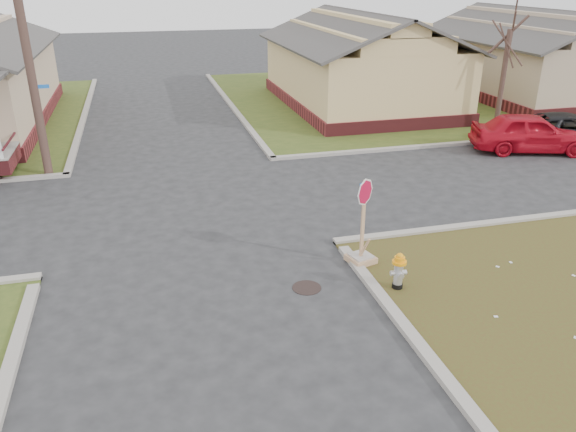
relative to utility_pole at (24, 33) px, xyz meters
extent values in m
plane|color=#262629|center=(4.20, -8.90, -4.66)|extent=(120.00, 120.00, 0.00)
cube|color=#394C1B|center=(26.20, 9.10, -4.64)|extent=(37.00, 19.00, 0.05)
cylinder|color=black|center=(6.40, -9.40, -4.66)|extent=(0.64, 0.64, 0.01)
cube|color=maroon|center=(14.20, 7.60, -4.36)|extent=(7.20, 11.20, 0.60)
cube|color=#E2C585|center=(14.20, 7.60, -2.76)|extent=(7.00, 11.00, 2.60)
cube|color=maroon|center=(24.20, 7.60, -4.36)|extent=(7.20, 11.20, 0.60)
cube|color=tan|center=(24.20, 7.60, -2.76)|extent=(7.00, 11.00, 2.60)
cylinder|color=#452D27|center=(0.00, 0.00, -0.16)|extent=(0.28, 0.28, 9.00)
cylinder|color=#452D27|center=(18.20, 1.30, -2.51)|extent=(0.22, 0.22, 4.20)
cylinder|color=black|center=(8.29, -9.97, -4.56)|extent=(0.23, 0.23, 0.10)
cylinder|color=silver|center=(8.29, -9.97, -4.27)|extent=(0.20, 0.20, 0.48)
sphere|color=silver|center=(8.29, -9.97, -4.02)|extent=(0.20, 0.20, 0.20)
cylinder|color=#FF9D0D|center=(8.29, -9.97, -3.98)|extent=(0.31, 0.31, 0.06)
cylinder|color=#FF9D0D|center=(8.29, -9.97, -3.91)|extent=(0.23, 0.23, 0.10)
sphere|color=#FF9D0D|center=(8.29, -9.97, -3.85)|extent=(0.16, 0.16, 0.16)
cube|color=tan|center=(7.97, -8.64, -4.54)|extent=(0.58, 0.58, 0.14)
cube|color=#A59E97|center=(7.97, -8.64, -4.45)|extent=(0.47, 0.47, 0.04)
cube|color=tan|center=(7.97, -8.64, -3.53)|extent=(0.08, 0.04, 1.97)
cylinder|color=#B30B32|center=(7.97, -8.68, -2.83)|extent=(0.53, 0.23, 0.56)
cylinder|color=white|center=(7.97, -8.66, -2.83)|extent=(0.60, 0.26, 0.64)
imported|color=red|center=(17.59, -1.75, -3.92)|extent=(4.70, 2.98, 1.49)
imported|color=black|center=(19.61, -1.54, -4.02)|extent=(5.06, 3.48, 1.28)
camera|label=1|loc=(3.27, -19.63, 1.73)|focal=35.00mm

